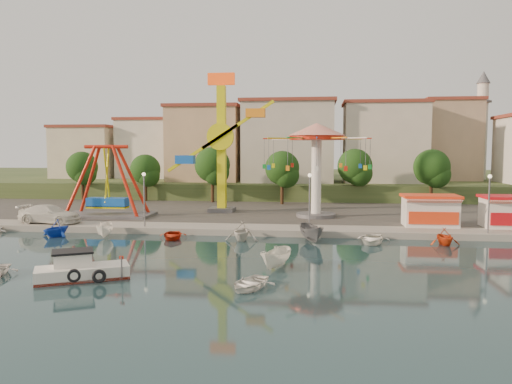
# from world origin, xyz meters

# --- Properties ---
(ground) EXTENTS (200.00, 200.00, 0.00)m
(ground) POSITION_xyz_m (0.00, 0.00, 0.00)
(ground) COLOR #132C35
(ground) RESTS_ON ground
(quay_deck) EXTENTS (200.00, 100.00, 0.60)m
(quay_deck) POSITION_xyz_m (0.00, 62.00, 0.30)
(quay_deck) COLOR #9E998E
(quay_deck) RESTS_ON ground
(asphalt_pad) EXTENTS (90.00, 28.00, 0.01)m
(asphalt_pad) POSITION_xyz_m (0.00, 30.00, 0.60)
(asphalt_pad) COLOR #4C4944
(asphalt_pad) RESTS_ON quay_deck
(hill_terrace) EXTENTS (200.00, 60.00, 3.00)m
(hill_terrace) POSITION_xyz_m (0.00, 67.00, 1.50)
(hill_terrace) COLOR #384C26
(hill_terrace) RESTS_ON ground
(pirate_ship_ride) EXTENTS (10.00, 5.00, 8.00)m
(pirate_ship_ride) POSITION_xyz_m (-14.63, 19.64, 4.39)
(pirate_ship_ride) COLOR #59595E
(pirate_ship_ride) RESTS_ON quay_deck
(kamikaze_tower) EXTENTS (8.60, 3.10, 16.50)m
(kamikaze_tower) POSITION_xyz_m (-2.21, 25.02, 8.37)
(kamikaze_tower) COLOR #59595E
(kamikaze_tower) RESTS_ON quay_deck
(wave_swinger) EXTENTS (11.60, 11.60, 10.40)m
(wave_swinger) POSITION_xyz_m (8.62, 21.93, 8.20)
(wave_swinger) COLOR #59595E
(wave_swinger) RESTS_ON quay_deck
(booth_left) EXTENTS (5.40, 3.78, 3.08)m
(booth_left) POSITION_xyz_m (19.70, 16.49, 2.16)
(booth_left) COLOR white
(booth_left) RESTS_ON quay_deck
(booth_mid) EXTENTS (5.40, 3.78, 3.08)m
(booth_mid) POSITION_xyz_m (27.15, 16.49, 2.16)
(booth_mid) COLOR white
(booth_mid) RESTS_ON quay_deck
(lamp_post_1) EXTENTS (0.14, 0.14, 5.00)m
(lamp_post_1) POSITION_xyz_m (-8.00, 13.00, 3.10)
(lamp_post_1) COLOR #59595E
(lamp_post_1) RESTS_ON quay_deck
(lamp_post_2) EXTENTS (0.14, 0.14, 5.00)m
(lamp_post_2) POSITION_xyz_m (8.00, 13.00, 3.10)
(lamp_post_2) COLOR #59595E
(lamp_post_2) RESTS_ON quay_deck
(lamp_post_3) EXTENTS (0.14, 0.14, 5.00)m
(lamp_post_3) POSITION_xyz_m (24.00, 13.00, 3.10)
(lamp_post_3) COLOR #59595E
(lamp_post_3) RESTS_ON quay_deck
(tree_0) EXTENTS (4.60, 4.60, 7.19)m
(tree_0) POSITION_xyz_m (-26.00, 36.98, 5.47)
(tree_0) COLOR #382314
(tree_0) RESTS_ON quay_deck
(tree_1) EXTENTS (4.35, 4.35, 6.80)m
(tree_1) POSITION_xyz_m (-16.00, 36.24, 5.20)
(tree_1) COLOR #382314
(tree_1) RESTS_ON quay_deck
(tree_2) EXTENTS (5.02, 5.02, 7.85)m
(tree_2) POSITION_xyz_m (-6.00, 35.81, 5.92)
(tree_2) COLOR #382314
(tree_2) RESTS_ON quay_deck
(tree_3) EXTENTS (4.68, 4.68, 7.32)m
(tree_3) POSITION_xyz_m (4.00, 34.36, 5.55)
(tree_3) COLOR #382314
(tree_3) RESTS_ON quay_deck
(tree_4) EXTENTS (4.86, 4.86, 7.60)m
(tree_4) POSITION_xyz_m (14.00, 37.35, 5.75)
(tree_4) COLOR #382314
(tree_4) RESTS_ON quay_deck
(tree_5) EXTENTS (4.83, 4.83, 7.54)m
(tree_5) POSITION_xyz_m (24.00, 35.54, 5.71)
(tree_5) COLOR #382314
(tree_5) RESTS_ON quay_deck
(building_0) EXTENTS (9.26, 9.53, 11.87)m
(building_0) POSITION_xyz_m (-33.37, 46.06, 8.93)
(building_0) COLOR beige
(building_0) RESTS_ON hill_terrace
(building_1) EXTENTS (12.33, 9.01, 8.63)m
(building_1) POSITION_xyz_m (-21.33, 51.38, 7.32)
(building_1) COLOR silver
(building_1) RESTS_ON hill_terrace
(building_2) EXTENTS (11.95, 9.28, 11.23)m
(building_2) POSITION_xyz_m (-8.19, 51.96, 8.62)
(building_2) COLOR tan
(building_2) RESTS_ON hill_terrace
(building_3) EXTENTS (12.59, 10.50, 9.20)m
(building_3) POSITION_xyz_m (5.60, 48.80, 7.60)
(building_3) COLOR beige
(building_3) RESTS_ON hill_terrace
(building_4) EXTENTS (10.75, 9.23, 9.24)m
(building_4) POSITION_xyz_m (19.07, 52.20, 7.62)
(building_4) COLOR beige
(building_4) RESTS_ON hill_terrace
(building_5) EXTENTS (12.77, 10.96, 11.21)m
(building_5) POSITION_xyz_m (32.37, 50.33, 8.61)
(building_5) COLOR tan
(building_5) RESTS_ON hill_terrace
(minaret) EXTENTS (2.80, 2.80, 18.00)m
(minaret) POSITION_xyz_m (36.00, 54.00, 12.55)
(minaret) COLOR silver
(minaret) RESTS_ON hill_terrace
(cabin_motorboat) EXTENTS (5.90, 4.44, 1.96)m
(cabin_motorboat) POSITION_xyz_m (-6.03, -4.48, 0.52)
(cabin_motorboat) COLOR white
(cabin_motorboat) RESTS_ON ground
(rowboat_b) EXTENTS (3.37, 3.93, 0.69)m
(rowboat_b) POSITION_xyz_m (4.75, -5.42, 0.34)
(rowboat_b) COLOR white
(rowboat_b) RESTS_ON ground
(skiff) EXTENTS (2.54, 3.96, 1.43)m
(skiff) POSITION_xyz_m (5.94, -0.33, 0.72)
(skiff) COLOR white
(skiff) RESTS_ON ground
(van) EXTENTS (6.60, 3.22, 1.85)m
(van) POSITION_xyz_m (-18.38, 14.00, 1.52)
(van) COLOR silver
(van) RESTS_ON quay_deck
(moored_boat_1) EXTENTS (3.40, 3.68, 1.60)m
(moored_boat_1) POSITION_xyz_m (-15.42, 9.80, 0.80)
(moored_boat_1) COLOR blue
(moored_boat_1) RESTS_ON ground
(moored_boat_2) EXTENTS (2.28, 3.84, 1.39)m
(moored_boat_2) POSITION_xyz_m (-10.65, 9.80, 0.70)
(moored_boat_2) COLOR white
(moored_boat_2) RESTS_ON ground
(moored_boat_3) EXTENTS (3.15, 3.93, 0.72)m
(moored_boat_3) POSITION_xyz_m (-4.30, 9.80, 0.36)
(moored_boat_3) COLOR red
(moored_boat_3) RESTS_ON ground
(moored_boat_4) EXTENTS (2.92, 3.36, 1.74)m
(moored_boat_4) POSITION_xyz_m (2.05, 9.80, 0.87)
(moored_boat_4) COLOR silver
(moored_boat_4) RESTS_ON ground
(moored_boat_5) EXTENTS (2.78, 4.50, 1.63)m
(moored_boat_5) POSITION_xyz_m (8.23, 9.80, 0.81)
(moored_boat_5) COLOR #5C5D61
(moored_boat_5) RESTS_ON ground
(moored_boat_6) EXTENTS (3.68, 4.53, 0.83)m
(moored_boat_6) POSITION_xyz_m (13.41, 9.80, 0.41)
(moored_boat_6) COLOR white
(moored_boat_6) RESTS_ON ground
(moored_boat_7) EXTENTS (2.77, 3.10, 1.48)m
(moored_boat_7) POSITION_xyz_m (19.46, 9.80, 0.74)
(moored_boat_7) COLOR red
(moored_boat_7) RESTS_ON ground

